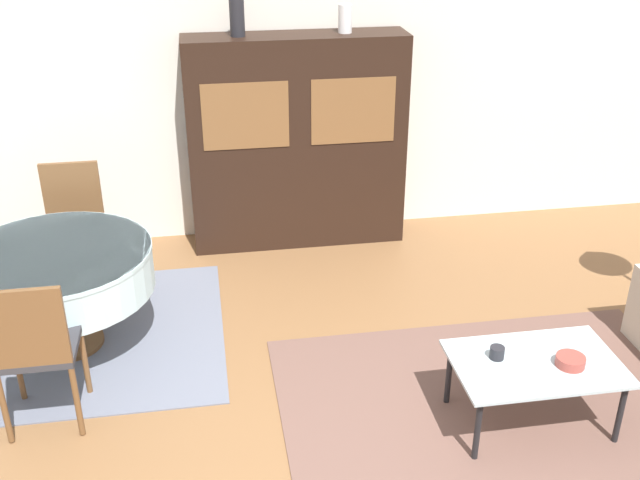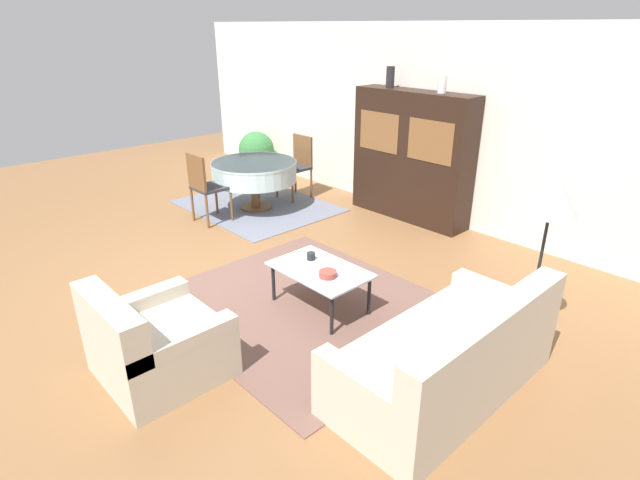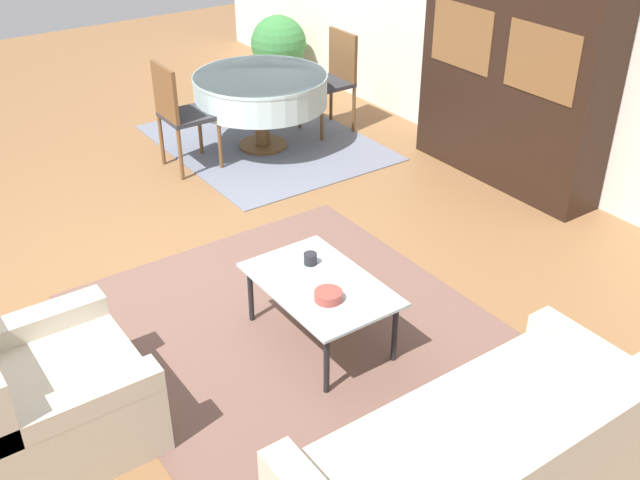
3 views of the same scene
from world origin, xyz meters
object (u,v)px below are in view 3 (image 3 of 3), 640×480
armchair (43,396)px  dining_chair_far (334,75)px  dining_table (261,90)px  coffee_table (320,288)px  cup (310,259)px  potted_plant (279,45)px  dining_chair_near (179,110)px  couch (490,472)px  bowl (328,296)px  display_cabinet (512,81)px

armchair → dining_chair_far: (-2.73, 3.87, 0.29)m
dining_table → coffee_table: bearing=-24.5°
armchair → cup: armchair is taller
armchair → coffee_table: 1.70m
dining_table → potted_plant: size_ratio=1.61×
coffee_table → dining_chair_near: bearing=171.3°
potted_plant → couch: bearing=-23.7°
cup → bowl: bearing=-19.5°
dining_table → dining_chair_far: 0.87m
dining_table → bowl: 3.34m
display_cabinet → dining_table: 2.36m
display_cabinet → dining_chair_near: size_ratio=1.85×
dining_table → dining_chair_near: bearing=-90.0°
cup → potted_plant: potted_plant is taller
armchair → coffee_table: size_ratio=0.96×
cup → potted_plant: (-4.27, 2.45, -0.03)m
cup → dining_chair_near: bearing=172.2°
coffee_table → potted_plant: 5.15m
dining_table → potted_plant: bearing=143.0°
armchair → cup: bearing=92.6°
dining_chair_near → dining_table: bearing=90.0°
bowl → potted_plant: potted_plant is taller
couch → dining_table: bearing=72.1°
armchair → dining_chair_near: (-2.73, 2.13, 0.29)m
dining_table → cup: size_ratio=14.94×
armchair → display_cabinet: (-0.89, 4.44, 0.62)m
cup → armchair: bearing=-87.4°
cup → dining_table: bearing=155.1°
couch → display_cabinet: size_ratio=1.03×
armchair → dining_table: size_ratio=0.73×
couch → display_cabinet: bearing=42.2°
display_cabinet → cup: bearing=-73.1°
couch → cup: size_ratio=22.01×
couch → dining_chair_far: bearing=62.6°
display_cabinet → bowl: 3.09m
armchair → dining_chair_far: size_ratio=0.94×
couch → dining_chair_near: bearing=82.7°
armchair → couch: bearing=42.2°
armchair → potted_plant: (-4.35, 4.22, 0.16)m
armchair → bowl: size_ratio=5.51×
coffee_table → display_cabinet: size_ratio=0.53×
couch → cup: couch is taller
armchair → potted_plant: size_ratio=1.17×
coffee_table → dining_chair_near: size_ratio=0.98×
potted_plant → bowl: bearing=-29.1°
dining_chair_far → bowl: dining_chair_far is taller
dining_table → couch: bearing=-17.9°
coffee_table → dining_table: 3.15m
couch → bowl: couch is taller
dining_table → dining_chair_far: (0.00, 0.87, -0.01)m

